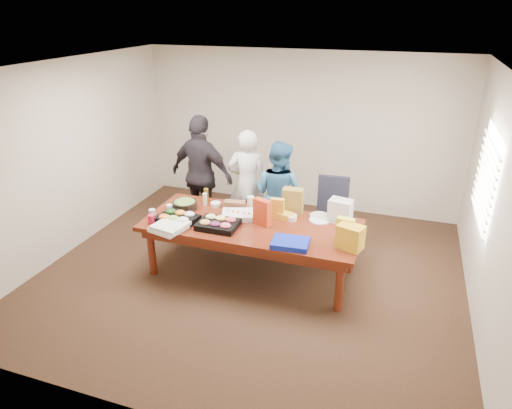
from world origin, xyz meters
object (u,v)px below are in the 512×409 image
(office_chair, at_px, (329,219))
(salad_bowl, at_px, (185,205))
(conference_table, at_px, (251,248))
(sheet_cake, at_px, (238,215))
(person_center, at_px, (248,184))
(person_right, at_px, (278,194))

(office_chair, distance_m, salad_bowl, 2.06)
(conference_table, xyz_separation_m, sheet_cake, (-0.22, 0.10, 0.41))
(person_center, height_order, person_right, person_center)
(salad_bowl, bearing_deg, person_center, 57.92)
(office_chair, relative_size, salad_bowl, 3.15)
(person_center, bearing_deg, conference_table, 98.54)
(conference_table, xyz_separation_m, office_chair, (0.87, 0.90, 0.16))
(sheet_cake, bearing_deg, conference_table, -43.74)
(conference_table, bearing_deg, person_right, 84.87)
(person_right, distance_m, sheet_cake, 0.90)
(conference_table, height_order, sheet_cake, sheet_cake)
(office_chair, bearing_deg, sheet_cake, -147.39)
(conference_table, height_order, office_chair, office_chair)
(person_center, relative_size, person_right, 1.06)
(office_chair, xyz_separation_m, sheet_cake, (-1.08, -0.80, 0.26))
(person_center, relative_size, sheet_cake, 3.94)
(person_center, height_order, sheet_cake, person_center)
(person_center, distance_m, salad_bowl, 1.11)
(person_right, bearing_deg, salad_bowl, 53.12)
(sheet_cake, bearing_deg, salad_bowl, 159.50)
(sheet_cake, bearing_deg, person_center, 84.05)
(conference_table, height_order, person_center, person_center)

